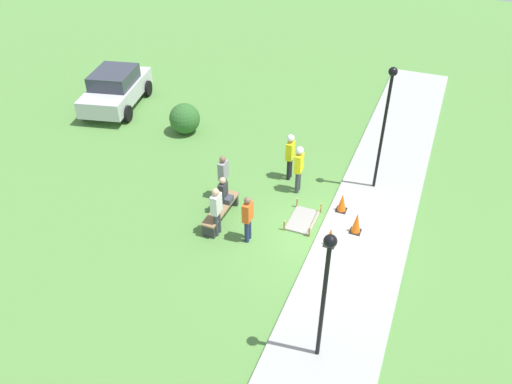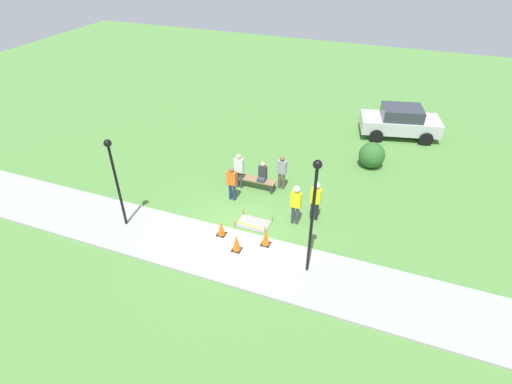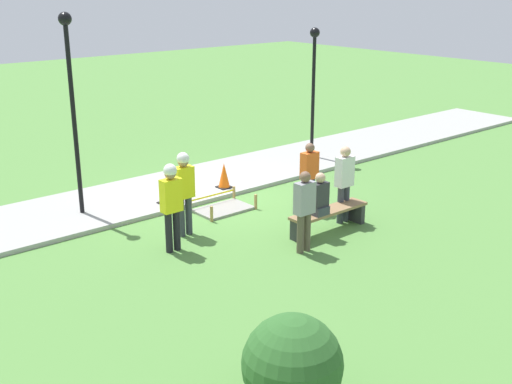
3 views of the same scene
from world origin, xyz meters
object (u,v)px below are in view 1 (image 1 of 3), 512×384
at_px(traffic_cone_near_patch, 330,237).
at_px(traffic_cone_sidewalk_edge, 342,203).
at_px(person_seated_on_bench, 224,192).
at_px(lamppost_far, 326,281).
at_px(bystander_in_gray_shirt, 216,209).
at_px(lamppost_near, 386,114).
at_px(park_bench, 221,211).
at_px(parked_car_silver, 116,88).
at_px(worker_assistant, 299,165).
at_px(bystander_in_orange_shirt, 248,217).
at_px(worker_supervisor, 290,153).
at_px(bystander_in_white_shirt, 223,175).
at_px(traffic_cone_far_patch, 357,223).

xyz_separation_m(traffic_cone_near_patch, traffic_cone_sidewalk_edge, (1.76, 0.09, 0.00)).
height_order(person_seated_on_bench, lamppost_far, lamppost_far).
xyz_separation_m(bystander_in_gray_shirt, lamppost_near, (4.22, -4.00, 1.94)).
height_order(traffic_cone_near_patch, park_bench, traffic_cone_near_patch).
distance_m(traffic_cone_sidewalk_edge, lamppost_near, 3.13).
xyz_separation_m(person_seated_on_bench, parked_car_silver, (5.23, 7.72, 0.02)).
xyz_separation_m(park_bench, worker_assistant, (2.42, -1.78, 0.71)).
bearing_deg(worker_assistant, lamppost_far, -157.84).
height_order(traffic_cone_sidewalk_edge, parked_car_silver, parked_car_silver).
relative_size(park_bench, bystander_in_orange_shirt, 1.21).
height_order(worker_assistant, lamppost_near, lamppost_near).
relative_size(lamppost_far, parked_car_silver, 0.82).
xyz_separation_m(park_bench, worker_supervisor, (3.07, -1.25, 0.70)).
bearing_deg(worker_assistant, bystander_in_white_shirt, 120.15).
relative_size(traffic_cone_far_patch, park_bench, 0.37).
distance_m(traffic_cone_sidewalk_edge, bystander_in_gray_shirt, 4.14).
height_order(worker_supervisor, worker_assistant, worker_assistant).
bearing_deg(person_seated_on_bench, bystander_in_gray_shirt, -166.97).
distance_m(park_bench, bystander_in_gray_shirt, 0.91).
xyz_separation_m(traffic_cone_sidewalk_edge, park_bench, (-1.80, 3.48, -0.06)).
xyz_separation_m(worker_supervisor, bystander_in_white_shirt, (-1.93, 1.67, -0.14)).
distance_m(worker_assistant, bystander_in_gray_shirt, 3.46).
height_order(park_bench, person_seated_on_bench, person_seated_on_bench).
bearing_deg(traffic_cone_far_patch, traffic_cone_near_patch, 146.66).
bearing_deg(bystander_in_orange_shirt, traffic_cone_sidewalk_edge, -44.43).
relative_size(traffic_cone_far_patch, lamppost_near, 0.16).
xyz_separation_m(traffic_cone_sidewalk_edge, bystander_in_white_shirt, (-0.66, 3.90, 0.50)).
height_order(traffic_cone_sidewalk_edge, bystander_in_orange_shirt, bystander_in_orange_shirt).
relative_size(bystander_in_orange_shirt, lamppost_near, 0.37).
height_order(traffic_cone_far_patch, lamppost_far, lamppost_far).
bearing_deg(lamppost_far, bystander_in_white_shirt, 43.84).
distance_m(worker_supervisor, parked_car_silver, 9.37).
height_order(lamppost_near, lamppost_far, lamppost_near).
height_order(traffic_cone_near_patch, lamppost_near, lamppost_near).
bearing_deg(traffic_cone_sidewalk_edge, lamppost_near, -21.85).
relative_size(traffic_cone_far_patch, worker_supervisor, 0.40).
relative_size(bystander_in_orange_shirt, parked_car_silver, 0.36).
xyz_separation_m(traffic_cone_near_patch, park_bench, (-0.04, 3.57, -0.06)).
height_order(worker_assistant, parked_car_silver, worker_assistant).
bearing_deg(traffic_cone_sidewalk_edge, bystander_in_orange_shirt, 135.57).
xyz_separation_m(traffic_cone_near_patch, lamppost_far, (-3.81, -0.74, 2.13)).
bearing_deg(lamppost_near, worker_assistant, 115.51).
height_order(traffic_cone_far_patch, bystander_in_orange_shirt, bystander_in_orange_shirt).
distance_m(traffic_cone_far_patch, bystander_in_white_shirt, 4.60).
xyz_separation_m(worker_assistant, lamppost_near, (1.15, -2.41, 1.84)).
distance_m(traffic_cone_sidewalk_edge, worker_assistant, 1.92).
height_order(traffic_cone_sidewalk_edge, person_seated_on_bench, person_seated_on_bench).
bearing_deg(traffic_cone_near_patch, parked_car_silver, 63.85).
xyz_separation_m(traffic_cone_far_patch, lamppost_near, (2.65, -0.04, 2.45)).
xyz_separation_m(worker_supervisor, bystander_in_gray_shirt, (-3.71, 1.06, -0.09)).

